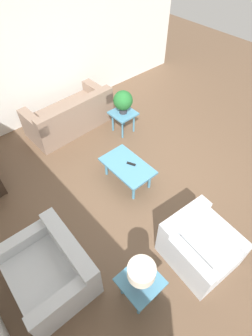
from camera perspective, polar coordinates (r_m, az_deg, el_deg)
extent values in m
plane|color=brown|center=(4.85, 5.05, -2.66)|extent=(14.00, 14.00, 0.00)
cube|color=white|center=(6.10, -16.43, 23.02)|extent=(0.12, 7.20, 2.70)
cube|color=gray|center=(5.97, -12.13, 10.54)|extent=(0.92, 1.85, 0.44)
cube|color=gray|center=(5.52, -10.80, 12.33)|extent=(0.27, 1.83, 0.33)
cube|color=gray|center=(6.15, -6.26, 16.27)|extent=(0.85, 0.23, 0.22)
cube|color=gray|center=(5.51, -19.58, 9.40)|extent=(0.85, 0.23, 0.22)
cube|color=silver|center=(4.01, 15.58, -16.85)|extent=(0.98, 0.89, 0.41)
cube|color=silver|center=(3.79, 12.69, -10.85)|extent=(0.27, 0.83, 0.29)
cube|color=silver|center=(3.60, 12.92, -17.84)|extent=(0.93, 0.24, 0.19)
cube|color=silver|center=(3.92, 19.75, -12.03)|extent=(0.93, 0.24, 0.19)
cube|color=silver|center=(3.88, -16.29, -21.30)|extent=(1.17, 0.95, 0.41)
cube|color=silver|center=(3.59, -12.36, -16.28)|extent=(1.15, 0.23, 0.29)
cube|color=silver|center=(3.86, -20.73, -13.90)|extent=(0.19, 0.92, 0.19)
cube|color=silver|center=(3.42, -13.20, -25.83)|extent=(0.19, 0.92, 0.19)
cube|color=teal|center=(4.55, 0.31, 0.47)|extent=(0.94, 0.57, 0.04)
cylinder|color=teal|center=(4.61, 5.13, -2.68)|extent=(0.05, 0.05, 0.37)
cylinder|color=teal|center=(4.97, -0.92, 2.29)|extent=(0.05, 0.05, 0.37)
cylinder|color=teal|center=(4.44, 1.66, -5.16)|extent=(0.05, 0.05, 0.37)
cylinder|color=teal|center=(4.82, -4.33, 0.18)|extent=(0.05, 0.05, 0.37)
cube|color=teal|center=(5.57, -0.62, 11.82)|extent=(0.48, 0.48, 0.04)
cylinder|color=teal|center=(5.70, 1.70, 9.77)|extent=(0.04, 0.04, 0.44)
cylinder|color=teal|center=(5.89, -0.44, 11.21)|extent=(0.04, 0.04, 0.44)
cylinder|color=teal|center=(5.54, -0.78, 8.43)|extent=(0.04, 0.04, 0.44)
cylinder|color=teal|center=(5.73, -2.90, 9.94)|extent=(0.04, 0.04, 0.44)
cube|color=teal|center=(3.45, 3.15, -23.42)|extent=(0.48, 0.48, 0.04)
cylinder|color=teal|center=(3.69, 6.86, -24.73)|extent=(0.04, 0.04, 0.44)
cylinder|color=teal|center=(3.75, 3.10, -21.34)|extent=(0.04, 0.04, 0.44)
cylinder|color=teal|center=(3.61, 2.85, -28.06)|extent=(0.04, 0.04, 0.44)
cylinder|color=teal|center=(3.68, -0.90, -24.44)|extent=(0.04, 0.04, 0.44)
cylinder|color=#333338|center=(5.52, -0.63, 12.50)|extent=(0.16, 0.16, 0.13)
sphere|color=#236B2D|center=(5.39, -0.65, 14.50)|extent=(0.39, 0.39, 0.39)
cylinder|color=red|center=(3.33, 3.24, -22.72)|extent=(0.11, 0.11, 0.21)
cylinder|color=beige|center=(3.15, 3.40, -21.55)|extent=(0.33, 0.33, 0.17)
cube|color=black|center=(4.54, 1.14, 0.91)|extent=(0.16, 0.11, 0.02)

